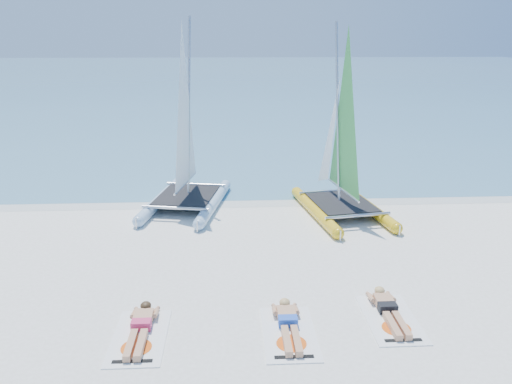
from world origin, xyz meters
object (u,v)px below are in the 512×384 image
towel_c (391,319)px  sunbather_c (388,309)px  sunbather_a (141,326)px  towel_b (289,333)px  sunbather_b (288,322)px  catamaran_yellow (339,152)px  towel_a (140,337)px  catamaran_blue (185,151)px

towel_c → sunbather_c: bearing=90.0°
sunbather_a → towel_b: bearing=-4.4°
sunbather_b → sunbather_c: same height
towel_b → sunbather_a: bearing=175.6°
catamaran_yellow → sunbather_c: (-0.27, -6.42, -1.78)m
towel_a → towel_b: same height
sunbather_a → towel_c: (4.89, 0.18, -0.11)m
catamaran_yellow → towel_b: catamaran_yellow is taller
towel_a → sunbather_c: 4.92m
towel_a → sunbather_b: size_ratio=1.07×
towel_c → sunbather_a: bearing=-177.9°
towel_b → sunbather_b: size_ratio=1.07×
towel_a → towel_b: 2.81m
sunbather_b → towel_b: bearing=-90.0°
sunbather_a → sunbather_b: bearing=-0.5°
sunbather_a → catamaran_blue: bearing=87.6°
sunbather_b → sunbather_c: 2.11m
catamaran_blue → sunbather_a: (-0.31, -7.39, -1.73)m
catamaran_yellow → towel_b: (-2.35, -7.00, -1.89)m
towel_b → towel_c: bearing=10.6°
towel_b → sunbather_b: 0.22m
towel_a → sunbather_b: 2.82m
catamaran_blue → towel_b: 8.21m
sunbather_c → sunbather_b: bearing=-169.4°
towel_b → catamaran_blue: bearing=108.2°
sunbather_a → sunbather_b: size_ratio=1.00×
catamaran_yellow → sunbather_a: 8.71m
towel_a → sunbather_a: 0.22m
sunbather_b → sunbather_c: size_ratio=1.00×
towel_c → sunbather_b: bearing=-174.6°
towel_c → towel_b: bearing=-169.4°
towel_c → towel_a: bearing=-175.7°
towel_a → sunbather_c: size_ratio=1.07×
towel_a → towel_b: bearing=-0.5°
towel_a → sunbather_c: bearing=6.5°
catamaran_blue → towel_b: size_ratio=3.35×
catamaran_blue → sunbather_a: bearing=-81.6°
sunbather_b → catamaran_blue: bearing=108.7°
sunbather_a → sunbather_c: 4.90m
catamaran_yellow → towel_b: bearing=-118.1°
sunbather_b → towel_c: sunbather_b is taller
towel_a → sunbather_b: (2.81, 0.17, 0.11)m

